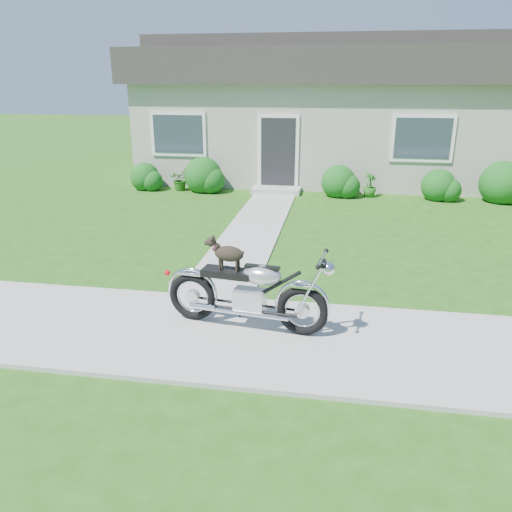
{
  "coord_description": "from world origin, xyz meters",
  "views": [
    {
      "loc": [
        0.29,
        -5.61,
        3.12
      ],
      "look_at": [
        -0.82,
        1.0,
        0.75
      ],
      "focal_mm": 35.0,
      "sensor_mm": 36.0,
      "label": 1
    }
  ],
  "objects_px": {
    "potted_plant_right": "(370,185)",
    "motorcycle_with_dog": "(248,291)",
    "house": "(334,110)",
    "potted_plant_left": "(179,179)"
  },
  "relations": [
    {
      "from": "potted_plant_left",
      "to": "motorcycle_with_dog",
      "type": "height_order",
      "value": "motorcycle_with_dog"
    },
    {
      "from": "house",
      "to": "potted_plant_left",
      "type": "bearing_deg",
      "value": -141.88
    },
    {
      "from": "motorcycle_with_dog",
      "to": "potted_plant_right",
      "type": "bearing_deg",
      "value": 84.26
    },
    {
      "from": "house",
      "to": "potted_plant_right",
      "type": "distance_m",
      "value": 4.06
    },
    {
      "from": "house",
      "to": "potted_plant_left",
      "type": "distance_m",
      "value": 5.87
    },
    {
      "from": "potted_plant_left",
      "to": "house",
      "type": "bearing_deg",
      "value": 38.12
    },
    {
      "from": "motorcycle_with_dog",
      "to": "potted_plant_left",
      "type": "bearing_deg",
      "value": 120.65
    },
    {
      "from": "house",
      "to": "potted_plant_left",
      "type": "xyz_separation_m",
      "value": [
        -4.39,
        -3.44,
        -1.82
      ]
    },
    {
      "from": "potted_plant_right",
      "to": "motorcycle_with_dog",
      "type": "distance_m",
      "value": 8.58
    },
    {
      "from": "motorcycle_with_dog",
      "to": "house",
      "type": "bearing_deg",
      "value": 93.51
    }
  ]
}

